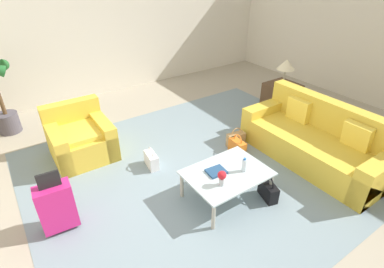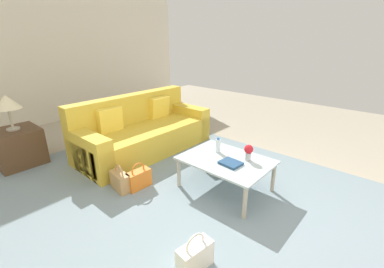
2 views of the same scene
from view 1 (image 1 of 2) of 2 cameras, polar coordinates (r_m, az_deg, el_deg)
ground_plane at (r=4.39m, az=-1.99°, el=-10.18°), size 12.00×12.00×0.00m
wall_back at (r=7.22m, az=-20.94°, el=18.30°), size 10.24×0.12×3.10m
area_rug at (r=4.78m, az=2.79°, el=-6.17°), size 5.20×4.40×0.01m
couch at (r=5.21m, az=22.66°, el=-1.37°), size 0.96×2.30×0.93m
armchair at (r=5.24m, az=-20.51°, el=-0.87°), size 0.94×0.96×0.84m
coffee_table at (r=4.03m, az=6.66°, el=-7.78°), size 1.08×0.80×0.42m
water_bottle at (r=4.00m, az=9.91°, el=-5.86°), size 0.06×0.06×0.20m
coffee_table_book at (r=3.97m, az=4.63°, el=-7.13°), size 0.26×0.22×0.03m
flower_vase at (r=3.72m, az=5.71°, el=-8.13°), size 0.11×0.11×0.21m
side_table at (r=6.77m, az=16.61°, el=6.88°), size 0.62×0.62×0.56m
table_lamp at (r=6.53m, az=17.52°, el=12.41°), size 0.37×0.37×0.53m
suitcase_magenta at (r=3.93m, az=-24.36°, el=-12.44°), size 0.42×0.25×0.85m
handbag_orange at (r=5.08m, az=8.61°, el=-2.35°), size 0.15×0.32×0.36m
handbag_black at (r=4.27m, az=14.32°, el=-10.40°), size 0.22×0.35×0.36m
handbag_tan at (r=5.27m, az=8.35°, el=-0.97°), size 0.34×0.18×0.36m
handbag_white at (r=4.74m, az=-7.73°, el=-4.90°), size 0.18×0.34×0.36m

